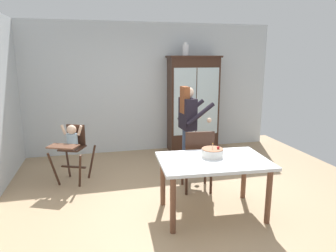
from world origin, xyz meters
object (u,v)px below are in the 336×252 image
(china_cabinet, at_px, (193,104))
(birthday_cake, at_px, (212,153))
(dining_chair_far_side, at_px, (198,157))
(ceramic_vase, at_px, (186,50))
(high_chair_with_toddler, at_px, (72,143))
(adult_person, at_px, (188,120))
(dining_table, at_px, (213,167))

(china_cabinet, bearing_deg, birthday_cake, -102.91)
(dining_chair_far_side, bearing_deg, ceramic_vase, -94.09)
(ceramic_vase, bearing_deg, high_chair_with_toddler, -151.20)
(china_cabinet, distance_m, ceramic_vase, 1.14)
(adult_person, xyz_separation_m, dining_table, (-0.08, -1.35, -0.33))
(ceramic_vase, xyz_separation_m, birthday_cake, (-0.42, -2.64, -1.35))
(high_chair_with_toddler, bearing_deg, adult_person, 18.97)
(adult_person, xyz_separation_m, dining_chair_far_side, (-0.05, -0.69, -0.41))
(adult_person, height_order, dining_table, adult_person)
(birthday_cake, relative_size, dining_chair_far_side, 0.29)
(china_cabinet, bearing_deg, adult_person, -111.45)
(china_cabinet, xyz_separation_m, ceramic_vase, (-0.18, 0.00, 1.13))
(ceramic_vase, distance_m, adult_person, 1.86)
(dining_chair_far_side, bearing_deg, dining_table, 94.61)
(china_cabinet, distance_m, dining_chair_far_side, 2.22)
(dining_chair_far_side, bearing_deg, adult_person, -87.18)
(china_cabinet, xyz_separation_m, dining_table, (-0.63, -2.75, -0.38))
(dining_table, relative_size, dining_chair_far_side, 1.47)
(ceramic_vase, height_order, birthday_cake, ceramic_vase)
(adult_person, height_order, dining_chair_far_side, adult_person)
(adult_person, relative_size, birthday_cake, 5.47)
(ceramic_vase, xyz_separation_m, dining_chair_far_side, (-0.42, -2.09, -1.59))
(china_cabinet, bearing_deg, dining_chair_far_side, -106.08)
(adult_person, bearing_deg, dining_table, 171.75)
(birthday_cake, bearing_deg, adult_person, 87.34)
(china_cabinet, height_order, dining_table, china_cabinet)
(high_chair_with_toddler, relative_size, birthday_cake, 3.39)
(dining_chair_far_side, bearing_deg, high_chair_with_toddler, -17.62)
(ceramic_vase, bearing_deg, dining_chair_far_side, -101.36)
(adult_person, bearing_deg, ceramic_vase, -19.35)
(adult_person, distance_m, dining_table, 1.40)
(dining_table, bearing_deg, adult_person, 86.42)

